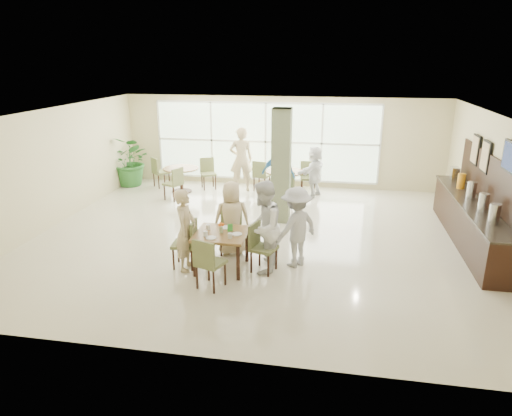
% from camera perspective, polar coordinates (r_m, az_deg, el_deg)
% --- Properties ---
extents(ground, '(10.00, 10.00, 0.00)m').
position_cam_1_polar(ground, '(10.52, 0.07, -3.60)').
color(ground, beige).
rests_on(ground, ground).
extents(room_shell, '(10.00, 10.00, 10.00)m').
position_cam_1_polar(room_shell, '(10.01, 0.07, 5.48)').
color(room_shell, white).
rests_on(room_shell, ground).
extents(window_bank, '(7.00, 0.04, 7.00)m').
position_cam_1_polar(window_bank, '(14.46, 1.20, 8.27)').
color(window_bank, silver).
rests_on(window_bank, ground).
extents(column, '(0.45, 0.45, 2.80)m').
position_cam_1_polar(column, '(11.18, 3.17, 5.23)').
color(column, '#596748').
rests_on(column, ground).
extents(main_table, '(0.99, 0.99, 0.75)m').
position_cam_1_polar(main_table, '(8.76, -4.35, -3.64)').
color(main_table, brown).
rests_on(main_table, ground).
extents(round_table_left, '(1.07, 1.07, 0.75)m').
position_cam_1_polar(round_table_left, '(14.06, -9.35, 4.27)').
color(round_table_left, brown).
rests_on(round_table_left, ground).
extents(round_table_right, '(1.12, 1.12, 0.75)m').
position_cam_1_polar(round_table_right, '(13.50, 3.60, 3.94)').
color(round_table_right, brown).
rests_on(round_table_right, ground).
extents(chairs_main_table, '(2.08, 2.07, 0.95)m').
position_cam_1_polar(chairs_main_table, '(8.83, -4.21, -4.76)').
color(chairs_main_table, olive).
rests_on(chairs_main_table, ground).
extents(chairs_table_left, '(2.15, 1.89, 0.95)m').
position_cam_1_polar(chairs_table_left, '(14.11, -9.36, 3.93)').
color(chairs_table_left, olive).
rests_on(chairs_table_left, ground).
extents(chairs_table_right, '(1.95, 1.85, 0.95)m').
position_cam_1_polar(chairs_table_right, '(13.51, 3.59, 3.49)').
color(chairs_table_right, olive).
rests_on(chairs_table_right, ground).
extents(tabletop_clutter, '(0.74, 0.77, 0.21)m').
position_cam_1_polar(tabletop_clutter, '(8.67, -4.47, -2.82)').
color(tabletop_clutter, white).
rests_on(tabletop_clutter, main_table).
extents(buffet_counter, '(0.64, 4.70, 1.95)m').
position_cam_1_polar(buffet_counter, '(11.08, 25.26, -1.23)').
color(buffet_counter, black).
rests_on(buffet_counter, ground).
extents(framed_art_a, '(0.05, 0.55, 0.70)m').
position_cam_1_polar(framed_art_a, '(11.29, 26.76, 5.76)').
color(framed_art_a, black).
rests_on(framed_art_a, ground).
extents(framed_art_b, '(0.05, 0.55, 0.70)m').
position_cam_1_polar(framed_art_b, '(12.05, 25.74, 6.59)').
color(framed_art_b, black).
rests_on(framed_art_b, ground).
extents(potted_plant, '(1.72, 1.72, 1.60)m').
position_cam_1_polar(potted_plant, '(15.05, -15.33, 5.70)').
color(potted_plant, '#2D6F2C').
rests_on(potted_plant, ground).
extents(teen_left, '(0.39, 0.59, 1.61)m').
position_cam_1_polar(teen_left, '(8.79, -8.78, -2.74)').
color(teen_left, '#C9B286').
rests_on(teen_left, ground).
extents(teen_far, '(0.85, 0.64, 1.55)m').
position_cam_1_polar(teen_far, '(9.42, -3.04, -1.27)').
color(teen_far, '#C9B286').
rests_on(teen_far, ground).
extents(teen_right, '(0.75, 0.93, 1.79)m').
position_cam_1_polar(teen_right, '(8.58, 0.90, -2.40)').
color(teen_right, white).
rests_on(teen_right, ground).
extents(teen_standing, '(1.13, 1.17, 1.60)m').
position_cam_1_polar(teen_standing, '(8.87, 5.01, -2.41)').
color(teen_standing, '#B2B2B5').
rests_on(teen_standing, ground).
extents(adult_a, '(1.14, 0.86, 1.72)m').
position_cam_1_polar(adult_a, '(12.53, 2.79, 4.14)').
color(adult_a, '#4087C1').
rests_on(adult_a, ground).
extents(adult_b, '(1.11, 1.51, 1.50)m').
position_cam_1_polar(adult_b, '(13.49, 7.30, 4.56)').
color(adult_b, white).
rests_on(adult_b, ground).
extents(adult_standing, '(0.83, 0.67, 1.96)m').
position_cam_1_polar(adult_standing, '(13.91, -1.87, 6.10)').
color(adult_standing, '#C9B286').
rests_on(adult_standing, ground).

